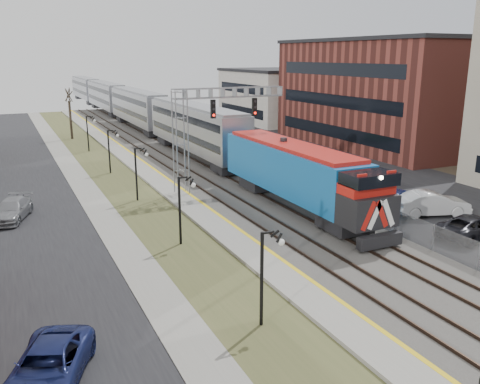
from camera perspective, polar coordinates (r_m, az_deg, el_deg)
street_west at (r=44.48m, az=-23.06°, el=0.22°), size 7.00×120.00×0.04m
sidewalk at (r=44.80m, az=-17.34°, el=0.89°), size 2.00×120.00×0.08m
grass_median at (r=45.28m, az=-13.59°, el=1.29°), size 4.00×120.00×0.06m
platform at (r=45.92m, az=-9.94°, el=1.79°), size 2.00×120.00×0.24m
ballast_bed at (r=47.43m, az=-4.11°, el=2.38°), size 8.00×120.00×0.20m
parking_lot at (r=52.84m, az=8.14°, el=3.50°), size 16.00×120.00×0.04m
platform_edge at (r=46.12m, az=-8.89°, el=2.06°), size 0.24×120.00×0.01m
track_near at (r=46.73m, az=-6.40°, el=2.35°), size 1.58×120.00×0.15m
track_far at (r=47.93m, az=-2.44°, el=2.76°), size 1.58×120.00×0.15m
train at (r=78.76m, az=-11.96°, el=9.28°), size 3.00×108.65×5.33m
signal_gantry at (r=39.04m, az=-4.34°, el=7.81°), size 9.00×1.07×8.15m
lampposts at (r=29.12m, az=-6.96°, el=-2.03°), size 0.14×62.14×4.00m
fence at (r=48.91m, az=0.48°, el=3.65°), size 0.04×120.00×1.60m
buildings_east at (r=58.13m, az=22.33°, el=9.86°), size 16.00×76.00×15.00m
bare_trees at (r=47.76m, az=-25.01°, el=4.27°), size 12.30×42.30×5.95m
car_lot_b at (r=36.60m, az=20.73°, el=-1.27°), size 5.26×3.23×1.64m
car_lot_c at (r=33.16m, az=24.64°, el=-3.59°), size 5.19×2.96×1.37m
car_lot_d at (r=37.76m, az=17.23°, el=-0.70°), size 5.01×3.65×1.35m
car_lot_e at (r=40.23m, az=10.55°, el=0.68°), size 4.23×2.71×1.34m
car_lot_f at (r=57.12m, az=2.31°, el=5.27°), size 4.66×1.82×1.51m
car_street_a at (r=18.59m, az=-20.76°, el=-18.07°), size 3.83×5.23×1.32m
car_street_b at (r=36.61m, az=-24.26°, el=-1.89°), size 3.23×4.92×1.32m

